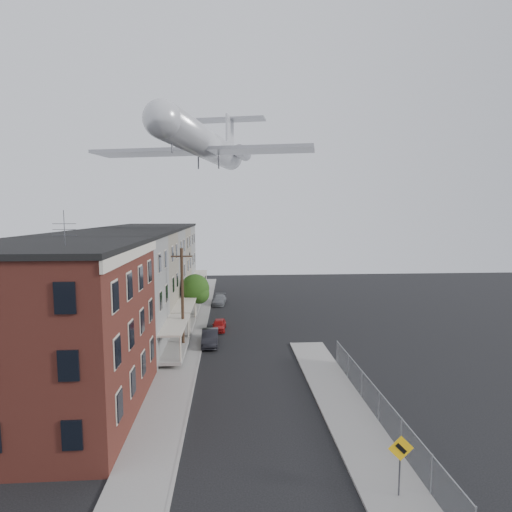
{
  "coord_description": "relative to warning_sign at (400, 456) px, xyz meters",
  "views": [
    {
      "loc": [
        -1.45,
        -16.25,
        12.02
      ],
      "look_at": [
        0.1,
        7.5,
        9.43
      ],
      "focal_mm": 28.0,
      "sensor_mm": 36.0,
      "label": 1
    }
  ],
  "objects": [
    {
      "name": "ground",
      "position": [
        -5.6,
        1.03,
        -1.88
      ],
      "size": [
        120.0,
        120.0,
        0.0
      ],
      "primitive_type": "plane",
      "color": "black",
      "rests_on": "ground"
    },
    {
      "name": "sidewalk_left",
      "position": [
        -11.1,
        25.03,
        -1.82
      ],
      "size": [
        3.0,
        62.0,
        0.12
      ],
      "primitive_type": "cube",
      "color": "gray",
      "rests_on": "ground"
    },
    {
      "name": "sidewalk_right",
      "position": [
        -0.1,
        7.03,
        -1.82
      ],
      "size": [
        3.0,
        26.0,
        0.12
      ],
      "primitive_type": "cube",
      "color": "gray",
      "rests_on": "ground"
    },
    {
      "name": "curb_left",
      "position": [
        -9.65,
        25.03,
        -1.81
      ],
      "size": [
        0.15,
        62.0,
        0.14
      ],
      "primitive_type": "cube",
      "color": "gray",
      "rests_on": "ground"
    },
    {
      "name": "curb_right",
      "position": [
        -1.55,
        7.03,
        -1.81
      ],
      "size": [
        0.15,
        26.0,
        0.14
      ],
      "primitive_type": "cube",
      "color": "gray",
      "rests_on": "ground"
    },
    {
      "name": "corner_building",
      "position": [
        -17.6,
        8.03,
        3.28
      ],
      "size": [
        10.31,
        12.3,
        12.15
      ],
      "color": "#3A1612",
      "rests_on": "ground"
    },
    {
      "name": "row_house_a",
      "position": [
        -17.56,
        17.53,
        3.25
      ],
      "size": [
        11.98,
        7.0,
        10.3
      ],
      "color": "gray",
      "rests_on": "ground"
    },
    {
      "name": "row_house_b",
      "position": [
        -17.56,
        24.53,
        3.25
      ],
      "size": [
        11.98,
        7.0,
        10.3
      ],
      "color": "#6C6255",
      "rests_on": "ground"
    },
    {
      "name": "row_house_c",
      "position": [
        -17.56,
        31.53,
        3.25
      ],
      "size": [
        11.98,
        7.0,
        10.3
      ],
      "color": "gray",
      "rests_on": "ground"
    },
    {
      "name": "row_house_d",
      "position": [
        -17.56,
        38.53,
        3.25
      ],
      "size": [
        11.98,
        7.0,
        10.3
      ],
      "color": "#6C6255",
      "rests_on": "ground"
    },
    {
      "name": "row_house_e",
      "position": [
        -17.56,
        45.53,
        3.25
      ],
      "size": [
        11.98,
        7.0,
        10.3
      ],
      "color": "gray",
      "rests_on": "ground"
    },
    {
      "name": "chainlink_fence",
      "position": [
        1.4,
        6.03,
        -0.89
      ],
      "size": [
        0.06,
        18.06,
        1.9
      ],
      "color": "gray",
      "rests_on": "ground"
    },
    {
      "name": "warning_sign",
      "position": [
        0.0,
        0.0,
        0.0
      ],
      "size": [
        1.1,
        0.11,
        2.8
      ],
      "color": "#515156",
      "rests_on": "ground"
    },
    {
      "name": "utility_pole",
      "position": [
        -11.2,
        19.03,
        2.79
      ],
      "size": [
        1.8,
        0.26,
        9.0
      ],
      "color": "black",
      "rests_on": "ground"
    },
    {
      "name": "street_tree",
      "position": [
        -10.87,
        28.95,
        1.57
      ],
      "size": [
        3.22,
        3.2,
        5.2
      ],
      "color": "black",
      "rests_on": "ground"
    },
    {
      "name": "car_near",
      "position": [
        -8.24,
        24.83,
        -1.32
      ],
      "size": [
        1.48,
        3.37,
        1.13
      ],
      "primitive_type": "imported",
      "rotation": [
        0.0,
        0.0,
        -0.04
      ],
      "color": "#A11514",
      "rests_on": "ground"
    },
    {
      "name": "car_mid",
      "position": [
        -8.94,
        20.33,
        -1.2
      ],
      "size": [
        1.54,
        4.19,
        1.37
      ],
      "primitive_type": "imported",
      "rotation": [
        0.0,
        0.0,
        0.02
      ],
      "color": "black",
      "rests_on": "ground"
    },
    {
      "name": "car_far",
      "position": [
        -8.53,
        36.59,
        -1.3
      ],
      "size": [
        1.99,
        4.17,
        1.17
      ],
      "primitive_type": "imported",
      "rotation": [
        0.0,
        0.0,
        -0.09
      ],
      "color": "slate",
      "rests_on": "ground"
    },
    {
      "name": "airplane",
      "position": [
        -9.45,
        29.61,
        17.52
      ],
      "size": [
        23.62,
        26.99,
        7.77
      ],
      "color": "silver",
      "rests_on": "ground"
    }
  ]
}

